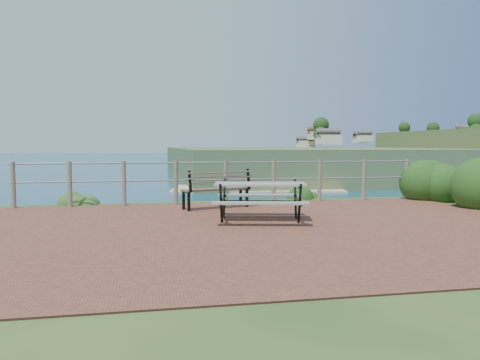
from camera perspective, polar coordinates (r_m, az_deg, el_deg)
The scene contains 8 objects.
ground at distance 7.66m, azimuth 2.31°, elevation -6.04°, with size 10.00×7.00×0.12m, color brown.
ocean at distance 207.34m, azimuth -10.56°, elevation 3.83°, with size 1200.00×1200.00×0.00m, color #136777.
safety_railing at distance 10.85m, azimuth -1.76°, elevation 0.06°, with size 9.40×0.10×1.00m.
picnic_table at distance 8.36m, azimuth 2.45°, elevation -2.15°, with size 1.71×1.37×0.68m.
park_bench at distance 10.00m, azimuth -2.97°, elevation -0.40°, with size 1.53×0.83×0.84m.
shrub_right_edge at distance 12.60m, azimuth 21.28°, elevation -2.26°, with size 1.25×1.25×1.78m, color #224415.
shrub_lip_west at distance 11.48m, azimuth -19.06°, elevation -2.82°, with size 0.78×0.78×0.53m, color #29511E.
shrub_lip_east at distance 12.26m, azimuth 8.01°, elevation -2.18°, with size 0.77×0.77×0.52m, color #224415.
Camera 1 is at (-1.74, -7.33, 1.37)m, focal length 35.00 mm.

